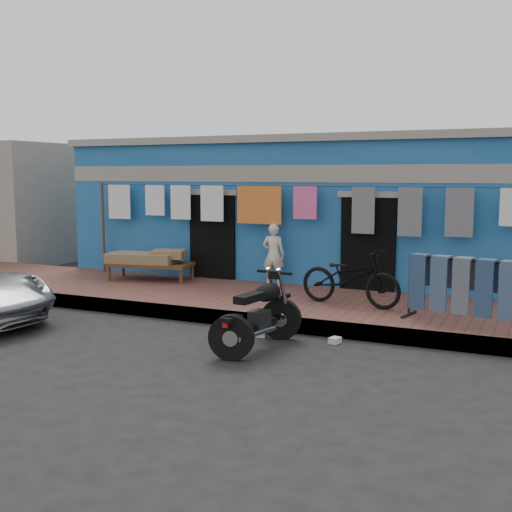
{
  "coord_description": "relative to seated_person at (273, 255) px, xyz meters",
  "views": [
    {
      "loc": [
        4.56,
        -7.88,
        2.54
      ],
      "look_at": [
        0.0,
        2.0,
        1.15
      ],
      "focal_mm": 45.0,
      "sensor_mm": 36.0,
      "label": 1
    }
  ],
  "objects": [
    {
      "name": "ground",
      "position": [
        0.62,
        -4.2,
        -0.89
      ],
      "size": [
        80.0,
        80.0,
        0.0
      ],
      "primitive_type": "plane",
      "color": "black",
      "rests_on": "ground"
    },
    {
      "name": "sidewalk",
      "position": [
        0.62,
        -1.2,
        -0.77
      ],
      "size": [
        28.0,
        3.0,
        0.25
      ],
      "primitive_type": "cube",
      "color": "brown",
      "rests_on": "ground"
    },
    {
      "name": "curb",
      "position": [
        0.62,
        -2.65,
        -0.77
      ],
      "size": [
        28.0,
        0.1,
        0.25
      ],
      "primitive_type": "cube",
      "color": "gray",
      "rests_on": "ground"
    },
    {
      "name": "building",
      "position": [
        0.62,
        2.79,
        0.79
      ],
      "size": [
        12.2,
        5.2,
        3.36
      ],
      "color": "#1B5596",
      "rests_on": "ground"
    },
    {
      "name": "neighbor_left",
      "position": [
        -10.38,
        2.8,
        0.81
      ],
      "size": [
        6.0,
        5.0,
        3.4
      ],
      "primitive_type": "cube",
      "color": "#9E9384",
      "rests_on": "ground"
    },
    {
      "name": "clothesline",
      "position": [
        0.24,
        0.05,
        0.93
      ],
      "size": [
        10.06,
        0.06,
        2.1
      ],
      "color": "brown",
      "rests_on": "sidewalk"
    },
    {
      "name": "seated_person",
      "position": [
        0.0,
        0.0,
        0.0
      ],
      "size": [
        0.5,
        0.37,
        1.28
      ],
      "primitive_type": "imported",
      "rotation": [
        0.0,
        0.0,
        3.27
      ],
      "color": "beige",
      "rests_on": "sidewalk"
    },
    {
      "name": "bicycle",
      "position": [
        2.04,
        -1.32,
        -0.04
      ],
      "size": [
        1.94,
        0.94,
        1.2
      ],
      "primitive_type": "imported",
      "rotation": [
        0.0,
        0.0,
        1.41
      ],
      "color": "black",
      "rests_on": "sidewalk"
    },
    {
      "name": "motorcycle",
      "position": [
        1.37,
        -3.78,
        -0.34
      ],
      "size": [
        1.04,
        1.85,
        1.1
      ],
      "primitive_type": null,
      "rotation": [
        0.0,
        0.0,
        -0.13
      ],
      "color": "black",
      "rests_on": "ground"
    },
    {
      "name": "charpoy",
      "position": [
        -2.69,
        -0.5,
        -0.33
      ],
      "size": [
        2.18,
        1.54,
        0.63
      ],
      "primitive_type": null,
      "rotation": [
        0.0,
        0.0,
        0.18
      ],
      "color": "brown",
      "rests_on": "sidewalk"
    },
    {
      "name": "jeans_rack",
      "position": [
        4.18,
        -1.95,
        -0.11
      ],
      "size": [
        2.39,
        1.35,
        1.06
      ],
      "primitive_type": null,
      "rotation": [
        0.0,
        0.0,
        -0.21
      ],
      "color": "black",
      "rests_on": "sidewalk"
    },
    {
      "name": "litter_a",
      "position": [
        1.07,
        -3.0,
        -0.85
      ],
      "size": [
        0.24,
        0.24,
        0.08
      ],
      "primitive_type": "cube",
      "rotation": [
        0.0,
        0.0,
        0.75
      ],
      "color": "silver",
      "rests_on": "ground"
    },
    {
      "name": "litter_b",
      "position": [
        2.3,
        -3.0,
        -0.85
      ],
      "size": [
        0.18,
        0.21,
        0.09
      ],
      "primitive_type": "cube",
      "rotation": [
        0.0,
        0.0,
        1.33
      ],
      "color": "silver",
      "rests_on": "ground"
    },
    {
      "name": "litter_c",
      "position": [
        1.12,
        -3.07,
        -0.85
      ],
      "size": [
        0.19,
        0.24,
        0.09
      ],
      "primitive_type": "cube",
      "rotation": [
        0.0,
        0.0,
        1.64
      ],
      "color": "silver",
      "rests_on": "ground"
    }
  ]
}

